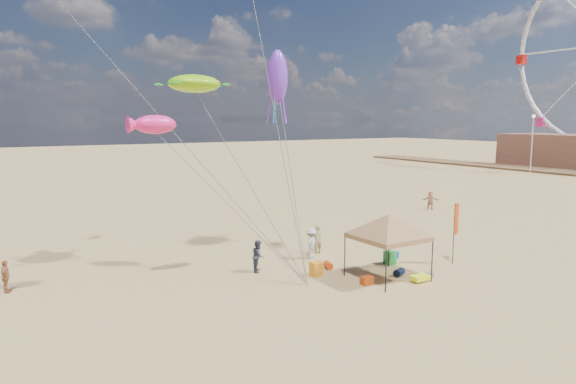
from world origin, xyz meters
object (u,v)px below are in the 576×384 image
Objects in this scene: beach_cart at (420,278)px; person_far_c at (430,200)px; chair_yellow at (316,269)px; chair_green at (390,258)px; person_far_a at (5,277)px; cooler_red at (367,281)px; cooler_blue at (393,255)px; person_near_c at (311,243)px; person_near_b at (258,256)px; feather_flag at (456,223)px; canopy_tent at (389,217)px; person_near_a at (317,239)px; lamp_north at (533,134)px.

person_far_c is at bearing 41.85° from beach_cart.
person_far_c is at bearing 28.73° from chair_yellow.
chair_green is 0.48× the size of person_far_a.
cooler_blue is (4.15, 2.72, 0.00)m from cooler_red.
chair_green is 4.30m from person_near_c.
person_far_a is (-10.98, 2.97, -0.06)m from person_near_b.
person_far_c is at bearing 47.25° from feather_flag.
beach_cart is at bearing -115.07° from cooler_blue.
feather_flag is 4.66× the size of chair_green.
chair_yellow is 21.59m from person_far_c.
person_far_c is (17.68, 12.68, 0.59)m from cooler_red.
person_near_c is (1.56, 2.79, 0.50)m from chair_yellow.
canopy_tent is 4.32m from chair_yellow.
chair_green is at bearing 114.28° from person_near_c.
person_near_c is (0.32, 5.10, 0.66)m from cooler_red.
feather_flag is 7.96m from chair_yellow.
person_near_a is (-5.00, 5.51, -1.35)m from feather_flag.
person_near_a is 1.18m from person_near_c.
chair_yellow is 0.45× the size of person_far_c.
person_far_a is (-13.01, 5.11, 0.39)m from chair_yellow.
person_near_a is 4.74m from person_near_b.
cooler_red is at bearing -153.18° from lamp_north.
cooler_red is 0.34× the size of person_far_c.
person_near_a is (-1.16, 6.82, 0.62)m from beach_cart.
person_near_a reaches higher than cooler_red.
lamp_north is (48.94, 24.11, 5.33)m from cooler_blue.
chair_green is (-3.01, 1.66, -1.82)m from feather_flag.
person_near_c is (-2.09, 6.10, 0.65)m from beach_cart.
cooler_blue is 54.81m from lamp_north.
cooler_red is 0.07× the size of lamp_north.
chair_green is 0.78× the size of beach_cart.
person_near_c is (-0.93, -0.72, 0.03)m from person_near_a.
beach_cart is 0.55× the size of person_near_a.
feather_flag is 3.62× the size of beach_cart.
canopy_tent is at bearing -95.06° from person_far_a.
lamp_north reaches higher than person_near_b.
canopy_tent is at bearing 129.96° from beach_cart.
feather_flag is 7.56m from person_near_a.
chair_yellow is at bearing 165.11° from feather_flag.
cooler_red is 0.77× the size of chair_green.
cooler_blue is 5.41m from chair_yellow.
cooler_red is 5.99m from person_near_a.
chair_green is at bearing 44.60° from canopy_tent.
chair_green is at bearing -140.84° from cooler_blue.
canopy_tent reaches higher than chair_yellow.
person_far_a is (-14.57, 2.31, -0.11)m from person_near_c.
person_near_a is 56.13m from lamp_north.
lamp_north is (56.36, 22.39, 4.72)m from person_near_b.
person_near_a is (-0.17, 5.64, -2.19)m from canopy_tent.
person_far_a is at bearing 110.43° from person_near_b.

